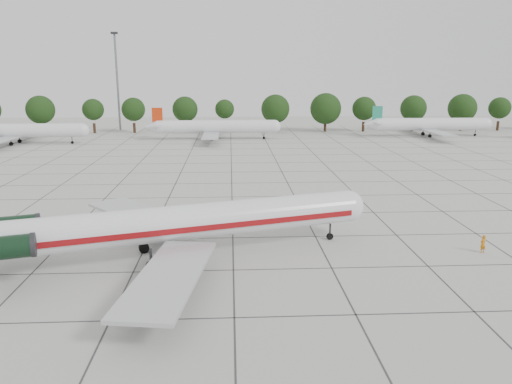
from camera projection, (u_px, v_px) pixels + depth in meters
ground at (233, 238)px, 47.94m from camera, size 260.00×260.00×0.00m
apron_joints at (232, 199)px, 62.50m from camera, size 170.00×170.00×0.02m
main_airliner at (153, 225)px, 41.34m from camera, size 37.75×28.97×9.01m
ground_crew at (483, 244)px, 43.87m from camera, size 0.69×0.57×1.62m
bg_airliner_b at (18, 131)px, 108.30m from camera, size 28.24×27.20×7.40m
bg_airliner_c at (215, 127)px, 115.87m from camera, size 28.24×27.20×7.40m
bg_airliner_d at (430, 124)px, 121.30m from camera, size 28.24×27.20×7.40m
tree_line at (185, 109)px, 128.41m from camera, size 249.86×8.44×10.22m
floodlight_mast at (117, 76)px, 132.32m from camera, size 1.60×1.60×25.45m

